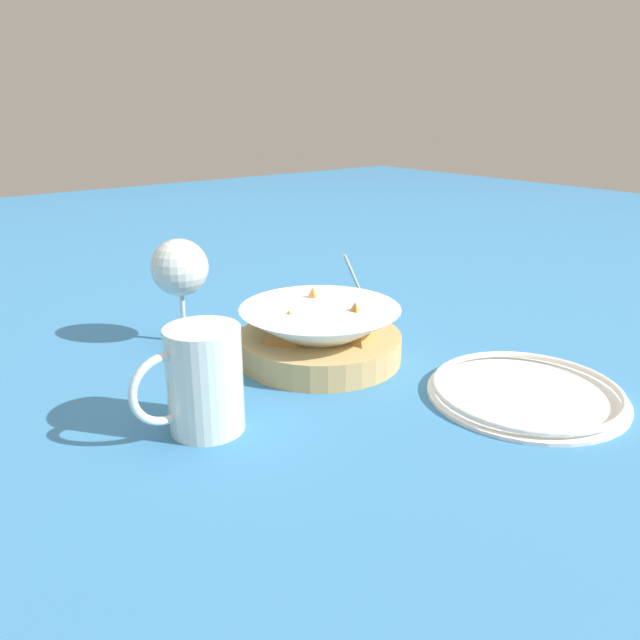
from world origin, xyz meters
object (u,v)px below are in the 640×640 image
Objects in this scene: food_basket at (320,336)px; wine_glass at (180,271)px; sauce_cup at (360,306)px; beer_mug at (203,384)px; side_plate at (526,391)px.

food_basket is 0.23m from wine_glass.
sauce_cup is 0.90× the size of beer_mug.
sauce_cup is at bearing -155.73° from beer_mug.
food_basket is 0.28m from side_plate.
food_basket is 0.23m from beer_mug.
side_plate is at bearing 82.94° from sauce_cup.
side_plate is at bearing 115.76° from food_basket.
beer_mug reaches higher than side_plate.
food_basket is at bearing -161.05° from beer_mug.
side_plate is at bearing 118.86° from wine_glass.
food_basket is 1.99× the size of sauce_cup.
wine_glass is at bearing -57.12° from food_basket.
food_basket is 1.44× the size of wine_glass.
wine_glass is at bearing -16.33° from sauce_cup.
sauce_cup is at bearing -149.17° from food_basket.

